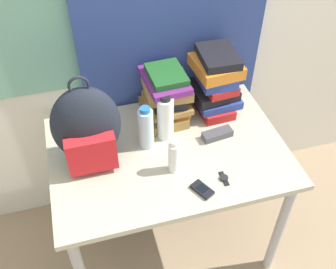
{
  "coord_description": "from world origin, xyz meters",
  "views": [
    {
      "loc": [
        -0.35,
        -0.86,
        2.12
      ],
      "look_at": [
        0.0,
        0.38,
        0.87
      ],
      "focal_mm": 42.0,
      "sensor_mm": 36.0,
      "label": 1
    }
  ],
  "objects_px": {
    "sports_bottle": "(165,118)",
    "sunglasses_case": "(217,134)",
    "backpack": "(87,128)",
    "wristwatch": "(224,178)",
    "cell_phone": "(202,190)",
    "book_stack_left": "(166,96)",
    "water_bottle": "(146,128)",
    "book_stack_center": "(215,82)",
    "sunscreen_bottle": "(174,157)"
  },
  "relations": [
    {
      "from": "cell_phone",
      "to": "sunglasses_case",
      "type": "height_order",
      "value": "sunglasses_case"
    },
    {
      "from": "cell_phone",
      "to": "sunglasses_case",
      "type": "distance_m",
      "value": 0.35
    },
    {
      "from": "sunscreen_bottle",
      "to": "cell_phone",
      "type": "bearing_deg",
      "value": -60.69
    },
    {
      "from": "book_stack_left",
      "to": "cell_phone",
      "type": "relative_size",
      "value": 2.61
    },
    {
      "from": "book_stack_left",
      "to": "sunscreen_bottle",
      "type": "distance_m",
      "value": 0.37
    },
    {
      "from": "book_stack_left",
      "to": "book_stack_center",
      "type": "bearing_deg",
      "value": -0.04
    },
    {
      "from": "water_bottle",
      "to": "wristwatch",
      "type": "xyz_separation_m",
      "value": [
        0.28,
        -0.3,
        -0.1
      ]
    },
    {
      "from": "sunscreen_bottle",
      "to": "wristwatch",
      "type": "relative_size",
      "value": 2.15
    },
    {
      "from": "backpack",
      "to": "book_stack_left",
      "type": "height_order",
      "value": "backpack"
    },
    {
      "from": "book_stack_center",
      "to": "book_stack_left",
      "type": "bearing_deg",
      "value": 179.96
    },
    {
      "from": "book_stack_center",
      "to": "water_bottle",
      "type": "relative_size",
      "value": 1.45
    },
    {
      "from": "sunglasses_case",
      "to": "wristwatch",
      "type": "height_order",
      "value": "sunglasses_case"
    },
    {
      "from": "sports_bottle",
      "to": "water_bottle",
      "type": "bearing_deg",
      "value": -160.28
    },
    {
      "from": "sports_bottle",
      "to": "cell_phone",
      "type": "height_order",
      "value": "sports_bottle"
    },
    {
      "from": "sunglasses_case",
      "to": "cell_phone",
      "type": "bearing_deg",
      "value": -121.53
    },
    {
      "from": "cell_phone",
      "to": "water_bottle",
      "type": "bearing_deg",
      "value": 116.0
    },
    {
      "from": "sports_bottle",
      "to": "sunglasses_case",
      "type": "height_order",
      "value": "sports_bottle"
    },
    {
      "from": "book_stack_left",
      "to": "book_stack_center",
      "type": "xyz_separation_m",
      "value": [
        0.26,
        -0.0,
        0.03
      ]
    },
    {
      "from": "wristwatch",
      "to": "book_stack_left",
      "type": "bearing_deg",
      "value": 105.96
    },
    {
      "from": "book_stack_center",
      "to": "sports_bottle",
      "type": "distance_m",
      "value": 0.33
    },
    {
      "from": "water_bottle",
      "to": "sunscreen_bottle",
      "type": "distance_m",
      "value": 0.2
    },
    {
      "from": "water_bottle",
      "to": "sunglasses_case",
      "type": "bearing_deg",
      "value": -6.85
    },
    {
      "from": "sunscreen_bottle",
      "to": "cell_phone",
      "type": "xyz_separation_m",
      "value": [
        0.08,
        -0.15,
        -0.07
      ]
    },
    {
      "from": "book_stack_left",
      "to": "sunglasses_case",
      "type": "relative_size",
      "value": 1.87
    },
    {
      "from": "backpack",
      "to": "wristwatch",
      "type": "bearing_deg",
      "value": -27.81
    },
    {
      "from": "backpack",
      "to": "sunscreen_bottle",
      "type": "bearing_deg",
      "value": -26.62
    },
    {
      "from": "water_bottle",
      "to": "cell_phone",
      "type": "xyz_separation_m",
      "value": [
        0.16,
        -0.34,
        -0.1
      ]
    },
    {
      "from": "sunglasses_case",
      "to": "wristwatch",
      "type": "distance_m",
      "value": 0.27
    },
    {
      "from": "sunscreen_bottle",
      "to": "cell_phone",
      "type": "distance_m",
      "value": 0.19
    },
    {
      "from": "book_stack_left",
      "to": "sunscreen_bottle",
      "type": "height_order",
      "value": "book_stack_left"
    },
    {
      "from": "book_stack_center",
      "to": "wristwatch",
      "type": "height_order",
      "value": "book_stack_center"
    },
    {
      "from": "book_stack_center",
      "to": "wristwatch",
      "type": "bearing_deg",
      "value": -104.39
    },
    {
      "from": "book_stack_center",
      "to": "wristwatch",
      "type": "relative_size",
      "value": 4.06
    },
    {
      "from": "book_stack_left",
      "to": "water_bottle",
      "type": "xyz_separation_m",
      "value": [
        -0.14,
        -0.17,
        -0.03
      ]
    },
    {
      "from": "sunscreen_bottle",
      "to": "cell_phone",
      "type": "relative_size",
      "value": 1.58
    },
    {
      "from": "backpack",
      "to": "cell_phone",
      "type": "xyz_separation_m",
      "value": [
        0.43,
        -0.32,
        -0.18
      ]
    },
    {
      "from": "book_stack_center",
      "to": "sunglasses_case",
      "type": "distance_m",
      "value": 0.27
    },
    {
      "from": "cell_phone",
      "to": "book_stack_left",
      "type": "bearing_deg",
      "value": 92.32
    },
    {
      "from": "backpack",
      "to": "wristwatch",
      "type": "relative_size",
      "value": 5.51
    },
    {
      "from": "sports_bottle",
      "to": "sunscreen_bottle",
      "type": "distance_m",
      "value": 0.23
    },
    {
      "from": "water_bottle",
      "to": "sports_bottle",
      "type": "xyz_separation_m",
      "value": [
        0.1,
        0.04,
        0.01
      ]
    },
    {
      "from": "water_bottle",
      "to": "wristwatch",
      "type": "relative_size",
      "value": 2.8
    },
    {
      "from": "sunscreen_bottle",
      "to": "cell_phone",
      "type": "height_order",
      "value": "sunscreen_bottle"
    },
    {
      "from": "book_stack_left",
      "to": "wristwatch",
      "type": "bearing_deg",
      "value": -74.04
    },
    {
      "from": "backpack",
      "to": "wristwatch",
      "type": "xyz_separation_m",
      "value": [
        0.54,
        -0.29,
        -0.19
      ]
    },
    {
      "from": "book_stack_center",
      "to": "sunscreen_bottle",
      "type": "relative_size",
      "value": 1.89
    },
    {
      "from": "sports_bottle",
      "to": "cell_phone",
      "type": "bearing_deg",
      "value": -80.77
    },
    {
      "from": "sports_bottle",
      "to": "sunscreen_bottle",
      "type": "xyz_separation_m",
      "value": [
        -0.02,
        -0.22,
        -0.04
      ]
    },
    {
      "from": "backpack",
      "to": "sports_bottle",
      "type": "relative_size",
      "value": 1.82
    },
    {
      "from": "book_stack_center",
      "to": "sunglasses_case",
      "type": "height_order",
      "value": "book_stack_center"
    }
  ]
}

